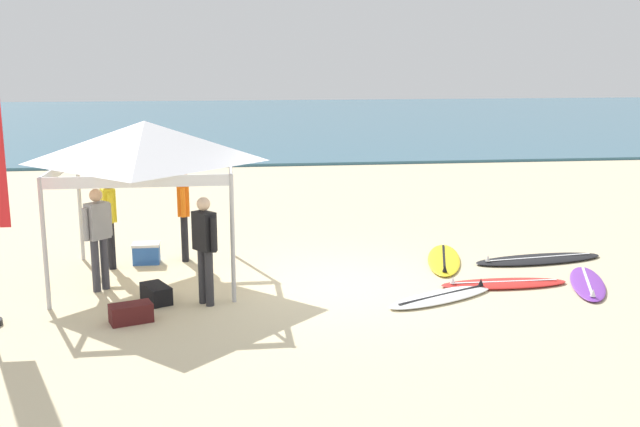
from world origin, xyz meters
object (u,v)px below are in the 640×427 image
Objects in this scene: person_orange at (184,209)px; gear_bag_near_tent at (156,294)px; person_grey at (98,232)px; person_black at (205,243)px; surfboard_red at (503,283)px; cooler_box at (146,253)px; surfboard_white at (442,296)px; surfboard_purple at (587,283)px; gear_bag_by_pole at (131,313)px; surfboard_yellow at (444,260)px; surfboard_black at (538,259)px; person_yellow at (109,215)px; canopy_tent at (145,142)px.

person_orange is 2.60m from gear_bag_near_tent.
person_grey is 1.99m from person_black.
surfboard_red is 4.37× the size of cooler_box.
surfboard_purple is at bearing 8.02° from surfboard_white.
gear_bag_by_pole is (-4.82, -0.49, 0.10)m from surfboard_white.
person_black reaches higher than gear_bag_near_tent.
surfboard_white is at bearing -4.82° from gear_bag_near_tent.
person_black is at bearing -156.30° from surfboard_yellow.
surfboard_red and surfboard_black have the same top height.
surfboard_red is 1.84m from surfboard_black.
person_grey is at bearing -174.13° from surfboard_black.
person_black reaches higher than surfboard_white.
person_grey is at bearing 142.45° from gear_bag_near_tent.
surfboard_white is 5.69m from person_grey.
gear_bag_near_tent is 0.92m from gear_bag_by_pole.
person_black reaches higher than surfboard_black.
gear_bag_by_pole is (0.70, -2.95, -0.85)m from person_yellow.
surfboard_white is 3.57× the size of gear_bag_near_tent.
gear_bag_by_pole is at bearing -170.27° from surfboard_red.
gear_bag_near_tent is at bearing -161.53° from surfboard_yellow.
surfboard_yellow is 1.35× the size of person_orange.
person_black is 3.42× the size of cooler_box.
cooler_box is (-6.14, 2.14, 0.16)m from surfboard_red.
surfboard_yellow is 0.87× the size of surfboard_black.
gear_bag_near_tent is 2.33m from cooler_box.
gear_bag_by_pole is 3.17m from cooler_box.
surfboard_white is 1.25× the size of person_grey.
surfboard_red is 6.13m from gear_bag_by_pole.
canopy_tent reaches higher than person_orange.
gear_bag_near_tent reaches higher than surfboard_white.
canopy_tent is 5.90× the size of cooler_box.
canopy_tent is 1.69m from person_grey.
surfboard_yellow is at bearing -5.79° from cooler_box.
surfboard_black is 4.41× the size of gear_bag_by_pole.
person_grey reaches higher than surfboard_purple.
surfboard_yellow is at bearing 4.78° from canopy_tent.
person_orange is 3.42× the size of cooler_box.
surfboard_red is 3.64× the size of gear_bag_by_pole.
surfboard_white is 4.29× the size of cooler_box.
surfboard_white is at bearing -2.84° from person_black.
gear_bag_near_tent is (0.19, -1.28, -2.25)m from canopy_tent.
canopy_tent is at bearing 87.60° from gear_bag_by_pole.
person_yellow reaches higher than gear_bag_near_tent.
person_yellow is at bearing 135.01° from canopy_tent.
surfboard_red is 5.76m from gear_bag_near_tent.
canopy_tent is 1.37× the size of surfboard_white.
surfboard_red is 1.28× the size of person_yellow.
person_yellow is at bearing 156.02° from surfboard_white.
canopy_tent is at bearing 123.64° from person_black.
surfboard_black is 6.49m from person_black.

